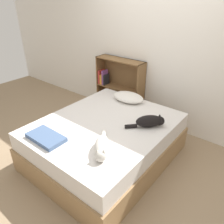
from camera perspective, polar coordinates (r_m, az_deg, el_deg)
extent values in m
plane|color=#997F60|center=(3.19, -1.64, -11.66)|extent=(8.00, 8.00, 0.00)
cube|color=white|center=(3.66, 12.28, 15.08)|extent=(8.00, 0.06, 2.50)
cube|color=#99754C|center=(3.09, -1.68, -9.28)|extent=(1.56, 1.90, 0.34)
cube|color=silver|center=(2.92, -1.76, -4.83)|extent=(1.51, 1.85, 0.24)
ellipsoid|color=white|center=(3.44, 4.25, 3.92)|extent=(0.51, 0.35, 0.12)
ellipsoid|color=beige|center=(2.34, -2.70, -8.84)|extent=(0.34, 0.38, 0.14)
sphere|color=beige|center=(2.22, -3.03, -11.39)|extent=(0.12, 0.12, 0.12)
cone|color=beige|center=(2.18, -2.18, -10.09)|extent=(0.04, 0.04, 0.03)
cone|color=beige|center=(2.18, -3.96, -10.03)|extent=(0.04, 0.04, 0.03)
cylinder|color=beige|center=(2.56, -2.22, -6.24)|extent=(0.14, 0.16, 0.06)
ellipsoid|color=black|center=(2.78, 9.65, -2.37)|extent=(0.33, 0.34, 0.16)
sphere|color=black|center=(2.82, 12.44, -2.29)|extent=(0.11, 0.11, 0.11)
cone|color=black|center=(2.82, 12.37, -0.87)|extent=(0.04, 0.04, 0.03)
cone|color=black|center=(2.77, 12.78, -1.49)|extent=(0.04, 0.04, 0.03)
cylinder|color=black|center=(2.75, 4.97, -3.71)|extent=(0.14, 0.14, 0.05)
cube|color=brown|center=(4.33, -2.83, 7.77)|extent=(0.02, 0.26, 1.06)
cube|color=brown|center=(3.83, 7.45, 4.70)|extent=(0.02, 0.26, 1.06)
cube|color=brown|center=(4.28, 1.89, -0.11)|extent=(0.93, 0.26, 0.02)
cube|color=brown|center=(3.89, 2.14, 13.47)|extent=(0.93, 0.26, 0.02)
cube|color=brown|center=(4.06, 2.01, 6.36)|extent=(0.89, 0.26, 0.02)
cube|color=brown|center=(4.15, 3.01, 6.84)|extent=(0.93, 0.02, 1.06)
cube|color=#B7332D|center=(4.22, -2.79, 9.25)|extent=(0.04, 0.16, 0.26)
cube|color=orange|center=(4.21, -2.30, 8.66)|extent=(0.04, 0.16, 0.18)
cube|color=#8C4C99|center=(4.17, -1.88, 9.09)|extent=(0.02, 0.16, 0.27)
cube|color=#232328|center=(4.16, -1.51, 8.50)|extent=(0.02, 0.16, 0.19)
cube|color=#4C668E|center=(2.65, -16.85, -6.35)|extent=(0.46, 0.26, 0.05)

